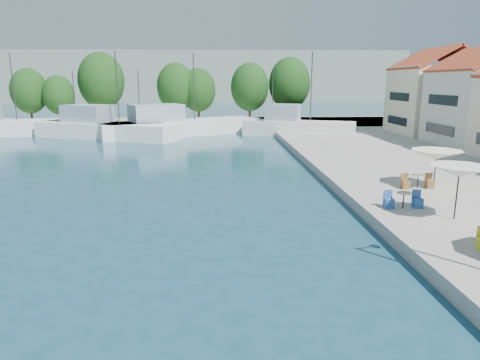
{
  "coord_description": "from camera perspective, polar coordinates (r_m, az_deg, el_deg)",
  "views": [
    {
      "loc": [
        -0.93,
        2.75,
        6.48
      ],
      "look_at": [
        0.29,
        26.0,
        1.1
      ],
      "focal_mm": 32.0,
      "sensor_mm": 36.0,
      "label": 1
    }
  ],
  "objects": [
    {
      "name": "cafe_table_03",
      "position": [
        25.99,
        22.59,
        -0.43
      ],
      "size": [
        1.82,
        0.7,
        0.76
      ],
      "color": "black",
      "rests_on": "quay_right"
    },
    {
      "name": "tree_07",
      "position": [
        67.29,
        1.32,
        12.28
      ],
      "size": [
        5.88,
        5.88,
        8.7
      ],
      "color": "#3F2B19",
      "rests_on": "quay_far"
    },
    {
      "name": "tree_08",
      "position": [
        69.17,
        6.61,
        12.66
      ],
      "size": [
        6.49,
        6.49,
        9.61
      ],
      "color": "#3F2B19",
      "rests_on": "quay_far"
    },
    {
      "name": "tree_02",
      "position": [
        71.52,
        -26.31,
        10.59
      ],
      "size": [
        5.26,
        5.26,
        7.79
      ],
      "color": "#3F2B19",
      "rests_on": "quay_far"
    },
    {
      "name": "trawler_03",
      "position": [
        53.74,
        -8.52,
        7.09
      ],
      "size": [
        20.13,
        13.29,
        10.2
      ],
      "rotation": [
        0.0,
        0.0,
        0.45
      ],
      "color": "silver",
      "rests_on": "ground"
    },
    {
      "name": "umbrella_cream",
      "position": [
        26.49,
        24.74,
        3.12
      ],
      "size": [
        2.85,
        2.85,
        2.13
      ],
      "color": "black",
      "rests_on": "quay_right"
    },
    {
      "name": "trawler_04",
      "position": [
        52.69,
        7.47,
        7.01
      ],
      "size": [
        13.66,
        7.78,
        10.2
      ],
      "rotation": [
        0.0,
        0.0,
        -0.35
      ],
      "color": "silver",
      "rests_on": "ground"
    },
    {
      "name": "umbrella_white",
      "position": [
        20.54,
        27.22,
        1.03
      ],
      "size": [
        2.55,
        2.55,
        2.38
      ],
      "color": "black",
      "rests_on": "quay_right"
    },
    {
      "name": "hill_east",
      "position": [
        181.91,
        10.23,
        12.67
      ],
      "size": [
        140.0,
        40.0,
        12.0
      ],
      "primitive_type": "cube",
      "color": "gray",
      "rests_on": "ground"
    },
    {
      "name": "tree_05",
      "position": [
        68.04,
        -8.53,
        12.16
      ],
      "size": [
        5.88,
        5.88,
        8.7
      ],
      "color": "#3F2B19",
      "rests_on": "quay_far"
    },
    {
      "name": "tree_03",
      "position": [
        69.68,
        -23.05,
        10.39
      ],
      "size": [
        4.59,
        4.59,
        6.8
      ],
      "color": "#3F2B19",
      "rests_on": "quay_far"
    },
    {
      "name": "hill_west",
      "position": [
        159.92,
        -13.87,
        13.2
      ],
      "size": [
        180.0,
        40.0,
        16.0
      ],
      "primitive_type": "cube",
      "color": "gray",
      "rests_on": "ground"
    },
    {
      "name": "cafe_table_02",
      "position": [
        21.78,
        20.93,
        -2.75
      ],
      "size": [
        1.82,
        0.7,
        0.76
      ],
      "color": "black",
      "rests_on": "quay_right"
    },
    {
      "name": "building_06",
      "position": [
        54.32,
        24.77,
        10.81
      ],
      "size": [
        9.0,
        8.8,
        10.2
      ],
      "color": "beige",
      "rests_on": "quay_right"
    },
    {
      "name": "trawler_02",
      "position": [
        52.67,
        -17.69,
        6.51
      ],
      "size": [
        17.77,
        11.04,
        10.2
      ],
      "rotation": [
        0.0,
        0.0,
        -0.41
      ],
      "color": "white",
      "rests_on": "ground"
    },
    {
      "name": "quay_far",
      "position": [
        64.93,
        -9.33,
        7.38
      ],
      "size": [
        90.0,
        16.0,
        0.6
      ],
      "primitive_type": "cube",
      "color": "#A29C92",
      "rests_on": "ground"
    },
    {
      "name": "tree_04",
      "position": [
        70.99,
        -18.01,
        12.46
      ],
      "size": [
        6.97,
        6.97,
        10.31
      ],
      "color": "#3F2B19",
      "rests_on": "quay_far"
    },
    {
      "name": "tree_06",
      "position": [
        67.95,
        -5.58,
        11.84
      ],
      "size": [
        5.34,
        5.34,
        7.9
      ],
      "color": "#3F2B19",
      "rests_on": "quay_far"
    }
  ]
}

